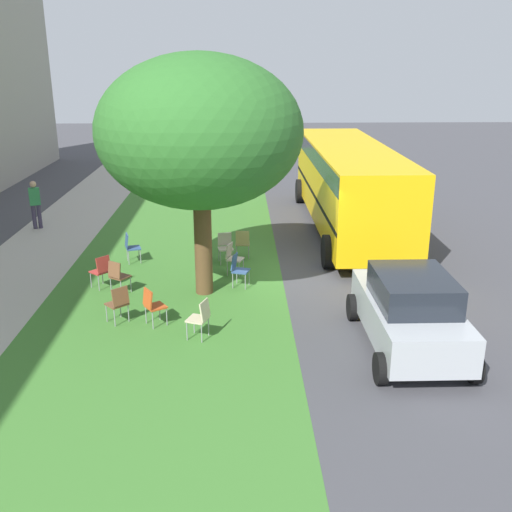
{
  "coord_description": "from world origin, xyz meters",
  "views": [
    {
      "loc": [
        -15.3,
        1.36,
        5.7
      ],
      "look_at": [
        -1.04,
        0.94,
        0.88
      ],
      "focal_mm": 41.28,
      "sensor_mm": 36.0,
      "label": 1
    }
  ],
  "objects_px": {
    "chair_1": "(118,275)",
    "chair_9": "(101,269)",
    "chair_4": "(233,256)",
    "chair_7": "(118,302)",
    "chair_2": "(131,246)",
    "chair_5": "(153,304)",
    "chair_0": "(243,242)",
    "chair_6": "(238,268)",
    "school_bus": "(349,179)",
    "chair_3": "(225,245)",
    "street_tree": "(200,132)",
    "parked_car": "(409,311)",
    "pedestrian_0": "(35,203)",
    "chair_8": "(200,316)"
  },
  "relations": [
    {
      "from": "chair_1",
      "to": "chair_9",
      "type": "relative_size",
      "value": 1.0
    },
    {
      "from": "chair_6",
      "to": "chair_9",
      "type": "bearing_deg",
      "value": 90.17
    },
    {
      "from": "chair_2",
      "to": "chair_6",
      "type": "distance_m",
      "value": 3.71
    },
    {
      "from": "chair_3",
      "to": "chair_6",
      "type": "distance_m",
      "value": 1.97
    },
    {
      "from": "chair_5",
      "to": "parked_car",
      "type": "bearing_deg",
      "value": -103.11
    },
    {
      "from": "parked_car",
      "to": "school_bus",
      "type": "distance_m",
      "value": 9.03
    },
    {
      "from": "chair_4",
      "to": "chair_5",
      "type": "bearing_deg",
      "value": 151.63
    },
    {
      "from": "chair_1",
      "to": "parked_car",
      "type": "distance_m",
      "value": 7.23
    },
    {
      "from": "chair_4",
      "to": "chair_7",
      "type": "bearing_deg",
      "value": 140.66
    },
    {
      "from": "chair_3",
      "to": "chair_6",
      "type": "bearing_deg",
      "value": -169.05
    },
    {
      "from": "school_bus",
      "to": "chair_6",
      "type": "bearing_deg",
      "value": 144.81
    },
    {
      "from": "chair_4",
      "to": "pedestrian_0",
      "type": "bearing_deg",
      "value": 55.09
    },
    {
      "from": "street_tree",
      "to": "chair_3",
      "type": "relative_size",
      "value": 6.66
    },
    {
      "from": "school_bus",
      "to": "pedestrian_0",
      "type": "height_order",
      "value": "school_bus"
    },
    {
      "from": "parked_car",
      "to": "pedestrian_0",
      "type": "distance_m",
      "value": 14.05
    },
    {
      "from": "chair_1",
      "to": "chair_3",
      "type": "bearing_deg",
      "value": -48.45
    },
    {
      "from": "chair_3",
      "to": "parked_car",
      "type": "distance_m",
      "value": 6.73
    },
    {
      "from": "chair_4",
      "to": "chair_3",
      "type": "bearing_deg",
      "value": 12.81
    },
    {
      "from": "chair_4",
      "to": "chair_9",
      "type": "bearing_deg",
      "value": 105.62
    },
    {
      "from": "chair_5",
      "to": "parked_car",
      "type": "relative_size",
      "value": 0.24
    },
    {
      "from": "chair_0",
      "to": "chair_9",
      "type": "xyz_separation_m",
      "value": [
        -2.27,
        3.67,
        0.0
      ]
    },
    {
      "from": "chair_3",
      "to": "parked_car",
      "type": "xyz_separation_m",
      "value": [
        -5.51,
        -3.84,
        0.32
      ]
    },
    {
      "from": "chair_0",
      "to": "chair_8",
      "type": "xyz_separation_m",
      "value": [
        -5.27,
        0.93,
        0.0
      ]
    },
    {
      "from": "chair_0",
      "to": "pedestrian_0",
      "type": "relative_size",
      "value": 0.52
    },
    {
      "from": "chair_3",
      "to": "chair_8",
      "type": "xyz_separation_m",
      "value": [
        -4.94,
        0.43,
        0.0
      ]
    },
    {
      "from": "street_tree",
      "to": "chair_6",
      "type": "xyz_separation_m",
      "value": [
        0.39,
        -0.87,
        -3.52
      ]
    },
    {
      "from": "chair_5",
      "to": "chair_9",
      "type": "xyz_separation_m",
      "value": [
        2.31,
        1.63,
        0.0
      ]
    },
    {
      "from": "chair_6",
      "to": "pedestrian_0",
      "type": "bearing_deg",
      "value": 50.77
    },
    {
      "from": "chair_7",
      "to": "school_bus",
      "type": "xyz_separation_m",
      "value": [
        7.57,
        -6.5,
        1.24
      ]
    },
    {
      "from": "chair_0",
      "to": "chair_3",
      "type": "distance_m",
      "value": 0.6
    },
    {
      "from": "chair_6",
      "to": "chair_7",
      "type": "relative_size",
      "value": 1.0
    },
    {
      "from": "chair_9",
      "to": "pedestrian_0",
      "type": "height_order",
      "value": "pedestrian_0"
    },
    {
      "from": "chair_8",
      "to": "parked_car",
      "type": "bearing_deg",
      "value": -97.56
    },
    {
      "from": "chair_6",
      "to": "school_bus",
      "type": "xyz_separation_m",
      "value": [
        5.41,
        -3.81,
        1.24
      ]
    },
    {
      "from": "chair_2",
      "to": "parked_car",
      "type": "bearing_deg",
      "value": -130.16
    },
    {
      "from": "chair_0",
      "to": "chair_6",
      "type": "bearing_deg",
      "value": 176.69
    },
    {
      "from": "street_tree",
      "to": "chair_9",
      "type": "bearing_deg",
      "value": 81.88
    },
    {
      "from": "chair_2",
      "to": "school_bus",
      "type": "bearing_deg",
      "value": -63.83
    },
    {
      "from": "chair_2",
      "to": "chair_5",
      "type": "bearing_deg",
      "value": -164.18
    },
    {
      "from": "chair_8",
      "to": "parked_car",
      "type": "xyz_separation_m",
      "value": [
        -0.57,
        -4.27,
        0.32
      ]
    },
    {
      "from": "school_bus",
      "to": "chair_5",
      "type": "bearing_deg",
      "value": 143.5
    },
    {
      "from": "street_tree",
      "to": "chair_4",
      "type": "bearing_deg",
      "value": -28.45
    },
    {
      "from": "chair_0",
      "to": "chair_3",
      "type": "relative_size",
      "value": 1.0
    },
    {
      "from": "pedestrian_0",
      "to": "chair_5",
      "type": "bearing_deg",
      "value": -147.51
    },
    {
      "from": "chair_4",
      "to": "chair_8",
      "type": "bearing_deg",
      "value": 170.57
    },
    {
      "from": "chair_0",
      "to": "chair_1",
      "type": "bearing_deg",
      "value": 130.29
    },
    {
      "from": "chair_1",
      "to": "chair_8",
      "type": "relative_size",
      "value": 1.0
    },
    {
      "from": "chair_3",
      "to": "chair_6",
      "type": "xyz_separation_m",
      "value": [
        -1.94,
        -0.37,
        0.0
      ]
    },
    {
      "from": "chair_5",
      "to": "chair_7",
      "type": "height_order",
      "value": "same"
    },
    {
      "from": "chair_5",
      "to": "chair_9",
      "type": "height_order",
      "value": "same"
    }
  ]
}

